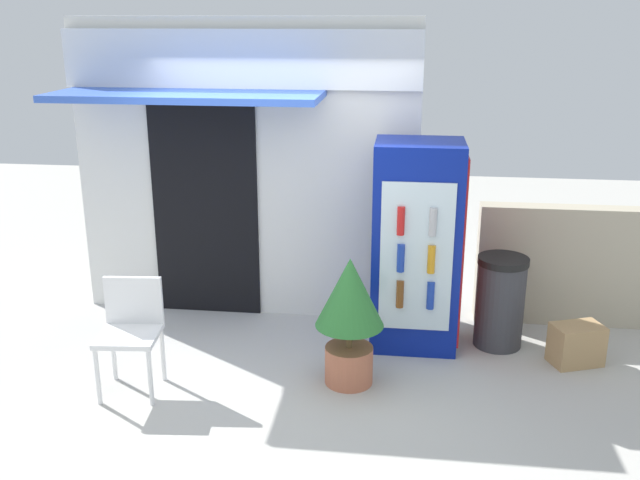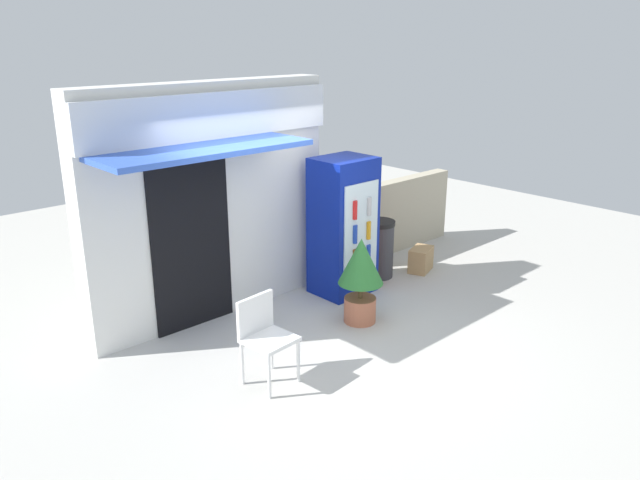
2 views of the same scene
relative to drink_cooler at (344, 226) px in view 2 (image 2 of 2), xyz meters
The scene contains 8 objects.
ground 1.76m from the drink_cooler, 143.26° to the right, with size 16.00×16.00×0.00m, color beige.
storefront_building 1.86m from the drink_cooler, 159.76° to the left, with size 3.29×1.15×2.85m.
drink_cooler is the anchor object (origin of this frame).
plastic_chair 2.50m from the drink_cooler, 153.62° to the right, with size 0.50×0.48×0.90m.
potted_plant_near_shop 1.00m from the drink_cooler, 122.64° to the right, with size 0.55×0.55×1.07m.
trash_bin 0.91m from the drink_cooler, ahead, with size 0.45×0.45×0.84m.
stone_boundary_wall 1.95m from the drink_cooler, 19.58° to the left, with size 2.43×0.22×1.16m, color #B7AD93.
cardboard_box 1.59m from the drink_cooler, 10.10° to the right, with size 0.42×0.26×0.35m, color tan.
Camera 2 is at (-4.40, -4.66, 3.37)m, focal length 34.94 mm.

